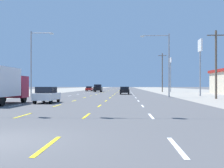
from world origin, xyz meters
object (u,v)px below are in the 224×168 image
sedan_inner_right_mid (125,90)px  suv_inner_left_midfar (98,88)px  pole_sign_right_row_1 (200,53)px  streetlight_right_row_0 (166,60)px  box_truck_far_left_nearest (1,84)px  pole_sign_right_row_2 (171,66)px  streetlight_left_row_0 (33,59)px  sedan_far_left_far (89,89)px  hatchback_inner_left_near (47,95)px

sedan_inner_right_mid → suv_inner_left_midfar: 20.94m
suv_inner_left_midfar → pole_sign_right_row_1: (19.08, -28.61, 5.76)m
streetlight_right_row_0 → pole_sign_right_row_1: bearing=33.4°
sedan_inner_right_mid → box_truck_far_left_nearest: bearing=-110.0°
sedan_inner_right_mid → pole_sign_right_row_2: 25.79m
suv_inner_left_midfar → streetlight_left_row_0: streetlight_left_row_0 is taller
box_truck_far_left_nearest → sedan_far_left_far: 58.77m
box_truck_far_left_nearest → pole_sign_right_row_2: (22.99, 51.39, 5.08)m
box_truck_far_left_nearest → pole_sign_right_row_1: 31.08m
sedan_inner_right_mid → streetlight_right_row_0: (6.03, -12.82, 4.61)m
box_truck_far_left_nearest → sedan_far_left_far: box_truck_far_left_nearest is taller
pole_sign_right_row_1 → streetlight_right_row_0: size_ratio=0.98×
box_truck_far_left_nearest → streetlight_right_row_0: bearing=44.9°
box_truck_far_left_nearest → pole_sign_right_row_2: pole_sign_right_row_2 is taller
streetlight_left_row_0 → streetlight_right_row_0: streetlight_left_row_0 is taller
sedan_far_left_far → pole_sign_right_row_1: pole_sign_right_row_1 is taller
sedan_inner_right_mid → suv_inner_left_midfar: (-7.11, 19.70, 0.27)m
sedan_inner_right_mid → hatchback_inner_left_near: bearing=-105.0°
hatchback_inner_left_near → pole_sign_right_row_2: bearing=68.3°
pole_sign_right_row_1 → pole_sign_right_row_2: 30.75m
hatchback_inner_left_near → sedan_inner_right_mid: 28.17m
pole_sign_right_row_1 → streetlight_right_row_0: 7.25m
box_truck_far_left_nearest → pole_sign_right_row_2: 56.53m
suv_inner_left_midfar → pole_sign_right_row_2: (19.36, 2.14, 5.89)m
suv_inner_left_midfar → streetlight_right_row_0: 35.34m
box_truck_far_left_nearest → sedan_inner_right_mid: box_truck_far_left_nearest is taller
pole_sign_right_row_2 → streetlight_right_row_0: bearing=-100.2°
hatchback_inner_left_near → sedan_inner_right_mid: (7.29, 27.21, -0.03)m
box_truck_far_left_nearest → hatchback_inner_left_near: 4.29m
pole_sign_right_row_1 → suv_inner_left_midfar: bearing=123.7°
sedan_inner_right_mid → streetlight_right_row_0: streetlight_right_row_0 is taller
hatchback_inner_left_near → sedan_inner_right_mid: bearing=75.0°
sedan_inner_right_mid → streetlight_right_row_0: size_ratio=0.49×
pole_sign_right_row_1 → pole_sign_right_row_2: pole_sign_right_row_2 is taller
suv_inner_left_midfar → streetlight_left_row_0: 33.45m
sedan_far_left_far → streetlight_right_row_0: size_ratio=0.49×
hatchback_inner_left_near → suv_inner_left_midfar: (0.19, 46.91, 0.24)m
sedan_inner_right_mid → sedan_far_left_far: size_ratio=1.00×
suv_inner_left_midfar → streetlight_left_row_0: size_ratio=0.50×
hatchback_inner_left_near → suv_inner_left_midfar: suv_inner_left_midfar is taller
pole_sign_right_row_1 → sedan_far_left_far: bearing=120.7°
sedan_far_left_far → pole_sign_right_row_1: size_ratio=0.50×
sedan_far_left_far → pole_sign_right_row_2: size_ratio=0.49×
box_truck_far_left_nearest → pole_sign_right_row_2: bearing=65.9°
sedan_far_left_far → hatchback_inner_left_near: bearing=-86.6°
sedan_inner_right_mid → streetlight_right_row_0: bearing=-64.8°
hatchback_inner_left_near → streetlight_left_row_0: (-6.21, 14.39, 4.77)m
streetlight_left_row_0 → streetlight_right_row_0: bearing=0.0°
suv_inner_left_midfar → streetlight_left_row_0: bearing=-101.1°
box_truck_far_left_nearest → suv_inner_left_midfar: box_truck_far_left_nearest is taller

